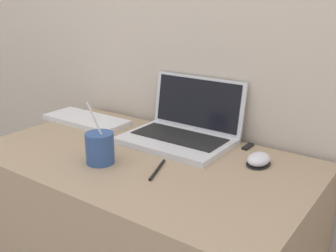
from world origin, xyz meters
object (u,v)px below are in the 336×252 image
laptop (183,129)px  pen (157,170)px  external_keyboard (86,120)px  usb_stick (248,146)px  drink_cup (100,147)px  computer_mouse (259,160)px

laptop → pen: (0.08, -0.26, -0.04)m
external_keyboard → usb_stick: (0.65, 0.12, -0.01)m
usb_stick → drink_cup: bearing=-129.8°
laptop → drink_cup: size_ratio=1.87×
usb_stick → pen: (-0.14, -0.33, 0.00)m
laptop → external_keyboard: (-0.43, -0.06, -0.03)m
usb_stick → computer_mouse: bearing=-52.6°
computer_mouse → drink_cup: bearing=-146.3°
computer_mouse → pen: size_ratio=0.71×
computer_mouse → pen: (-0.22, -0.22, -0.01)m
drink_cup → computer_mouse: size_ratio=2.11×
drink_cup → computer_mouse: bearing=33.7°
computer_mouse → pen: 0.31m
computer_mouse → external_keyboard: size_ratio=0.26×
drink_cup → computer_mouse: (0.40, 0.27, -0.03)m
external_keyboard → pen: external_keyboard is taller
laptop → usb_stick: 0.23m
computer_mouse → usb_stick: size_ratio=1.57×
computer_mouse → usb_stick: bearing=127.4°
laptop → external_keyboard: bearing=-172.6°
external_keyboard → usb_stick: external_keyboard is taller
drink_cup → computer_mouse: drink_cup is taller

